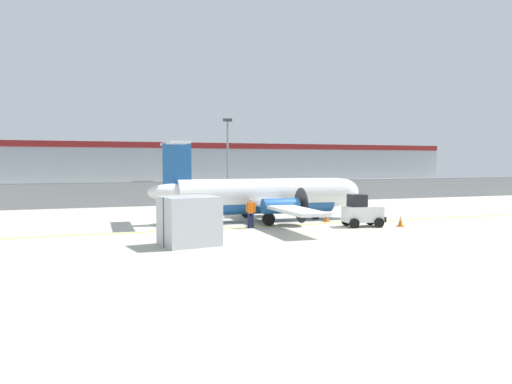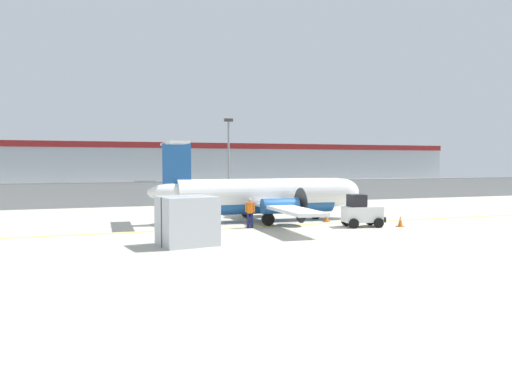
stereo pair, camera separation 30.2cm
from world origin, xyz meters
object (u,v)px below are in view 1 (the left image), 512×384
baggage_tug (362,212)px  apron_light_pole (228,155)px  commuter_airplane (265,196)px  parked_car_0 (57,191)px  cargo_container (189,221)px  traffic_cone_near_left (400,221)px  parked_car_3 (306,187)px  ground_crew_worker (251,211)px  traffic_cone_near_right (326,217)px  parked_car_1 (144,188)px  traffic_cone_far_left (266,213)px  parked_car_2 (240,188)px

baggage_tug → apron_light_pole: 15.01m
commuter_airplane → parked_car_0: commuter_airplane is taller
cargo_container → traffic_cone_near_left: cargo_container is taller
parked_car_0 → parked_car_3: (26.61, -1.70, 0.00)m
baggage_tug → ground_crew_worker: baggage_tug is taller
apron_light_pole → traffic_cone_near_right: bearing=-74.8°
baggage_tug → parked_car_3: baggage_tug is taller
cargo_container → traffic_cone_near_right: (10.02, 5.83, -0.79)m
commuter_airplane → parked_car_1: 25.97m
cargo_container → parked_car_1: bearing=76.0°
commuter_airplane → apron_light_pole: size_ratio=2.21×
parked_car_0 → parked_car_3: same height
ground_crew_worker → traffic_cone_far_left: bearing=171.8°
cargo_container → parked_car_0: size_ratio=0.63×
parked_car_1 → parked_car_3: size_ratio=0.98×
traffic_cone_near_left → traffic_cone_near_right: (-2.94, 3.55, 0.00)m
parked_car_0 → parked_car_3: size_ratio=0.99×
traffic_cone_near_left → traffic_cone_near_right: same height
commuter_airplane → parked_car_3: (13.60, 22.31, -0.71)m
parked_car_1 → parked_car_3: (17.79, -3.31, 0.00)m
parked_car_1 → apron_light_pole: bearing=-76.4°
ground_crew_worker → apron_light_pole: apron_light_pole is taller
parked_car_2 → parked_car_0: bearing=-1.5°
commuter_airplane → traffic_cone_far_left: size_ratio=25.07×
traffic_cone_near_left → traffic_cone_far_left: bearing=130.2°
traffic_cone_near_right → cargo_container: bearing=-149.8°
traffic_cone_far_left → traffic_cone_near_right: bearing=-49.3°
parked_car_2 → traffic_cone_near_right: bearing=85.5°
traffic_cone_near_right → parked_car_0: 30.50m
ground_crew_worker → parked_car_1: bearing=-153.4°
traffic_cone_near_left → traffic_cone_far_left: same height
parked_car_1 → parked_car_3: bearing=-13.2°
traffic_cone_near_right → ground_crew_worker: bearing=-167.3°
traffic_cone_far_left → apron_light_pole: bearing=91.7°
parked_car_0 → cargo_container: bearing=-75.6°
traffic_cone_near_left → parked_car_2: parked_car_2 is taller
cargo_container → parked_car_3: size_ratio=0.62×
parked_car_0 → parked_car_1: same height
traffic_cone_far_left → parked_car_2: bearing=76.3°
parked_car_1 → parked_car_3: same height
baggage_tug → parked_car_2: size_ratio=0.58×
parked_car_2 → parked_car_3: same height
commuter_airplane → cargo_container: size_ratio=5.92×
baggage_tug → traffic_cone_near_left: 2.34m
traffic_cone_near_left → ground_crew_worker: bearing=164.7°
traffic_cone_far_left → parked_car_2: size_ratio=0.15×
parked_car_0 → parked_car_1: bearing=13.1°
baggage_tug → commuter_airplane: bearing=142.6°
traffic_cone_far_left → parked_car_2: parked_car_2 is taller
cargo_container → traffic_cone_far_left: bearing=41.8°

